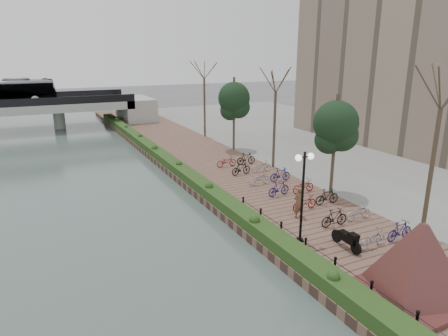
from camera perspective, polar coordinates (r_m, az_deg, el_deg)
ground at (r=16.79m, az=13.88°, el=-18.56°), size 220.00×220.00×0.00m
promenade at (r=32.18m, az=-0.45°, el=-0.46°), size 8.00×75.00×0.50m
inland_pavement at (r=41.44m, az=19.96°, el=2.33°), size 24.00×75.00×0.50m
hedge at (r=33.05m, az=-7.66°, el=0.83°), size 1.10×56.00×0.60m
chain_fence at (r=18.44m, az=13.47°, el=-12.08°), size 0.10×14.10×0.70m
granite_monument at (r=16.85m, az=26.08°, el=-11.77°), size 5.46×5.46×2.97m
lamppost at (r=19.17m, az=11.29°, el=-1.30°), size 1.02×0.32×4.52m
motorcycle at (r=19.97m, az=17.06°, el=-9.50°), size 0.59×1.71×1.06m
pedestrian at (r=22.82m, az=10.62°, el=-4.80°), size 0.66×0.44×1.78m
bicycle_parking at (r=26.51m, az=9.52°, el=-2.71°), size 2.40×17.32×1.00m
street_trees at (r=29.36m, az=10.74°, el=4.55°), size 3.20×37.12×6.80m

